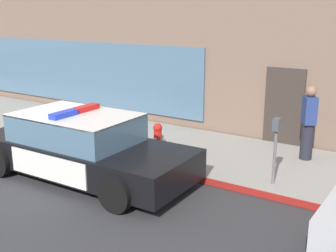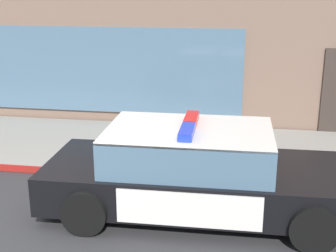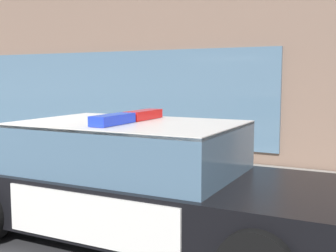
# 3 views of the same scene
# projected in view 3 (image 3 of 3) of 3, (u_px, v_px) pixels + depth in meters

# --- Properties ---
(sidewalk) EXTENTS (48.00, 3.16, 0.15)m
(sidewalk) POSITION_uv_depth(u_px,v_px,m) (111.00, 170.00, 8.51)
(sidewalk) COLOR gray
(sidewalk) RESTS_ON ground
(curb_red_paint) EXTENTS (28.80, 0.04, 0.14)m
(curb_red_paint) POSITION_uv_depth(u_px,v_px,m) (56.00, 189.00, 7.11)
(curb_red_paint) COLOR maroon
(curb_red_paint) RESTS_ON ground
(police_cruiser) EXTENTS (4.89, 2.16, 1.49)m
(police_cruiser) POSITION_uv_depth(u_px,v_px,m) (140.00, 182.00, 5.07)
(police_cruiser) COLOR black
(police_cruiser) RESTS_ON ground
(fire_hydrant) EXTENTS (0.34, 0.39, 0.73)m
(fire_hydrant) POSITION_uv_depth(u_px,v_px,m) (244.00, 172.00, 6.41)
(fire_hydrant) COLOR red
(fire_hydrant) RESTS_ON sidewalk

